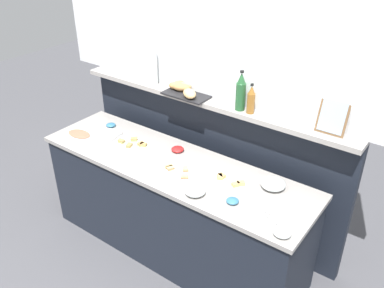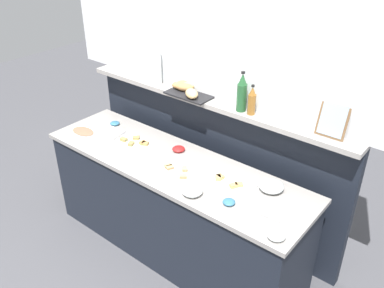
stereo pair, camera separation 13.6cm
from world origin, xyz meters
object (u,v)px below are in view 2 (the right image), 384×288
Objects in this scene: napkin_stack at (112,133)px; water_carafe at (156,68)px; sandwich_platter_rear at (136,142)px; glass_bowl_small at (192,191)px; sandwich_platter_front at (177,170)px; bread_basket at (187,89)px; glass_bowl_large at (271,186)px; vinegar_bottle_amber at (252,101)px; framed_picture at (333,120)px; wine_bottle_green at (242,93)px; cold_cuts_platter at (83,132)px; glass_bowl_medium at (276,235)px; condiment_bowl_cream at (229,202)px; condiment_bowl_teal at (179,149)px; sandwich_platter_side at (231,183)px; condiment_bowl_red at (115,123)px; serving_tongs at (264,217)px.

water_carafe is at bearing 68.17° from napkin_stack.
glass_bowl_small is at bearing -17.30° from sandwich_platter_rear.
bread_basket is (-0.32, 0.51, 0.42)m from sandwich_platter_front.
vinegar_bottle_amber is at bearing 144.20° from glass_bowl_large.
framed_picture reaches higher than glass_bowl_large.
water_carafe is (-0.11, 0.40, 0.53)m from sandwich_platter_rear.
sandwich_platter_rear is at bearing -155.57° from vinegar_bottle_amber.
wine_bottle_green is 0.77× the size of bread_basket.
cold_cuts_platter is 2.13m from framed_picture.
condiment_bowl_cream is at bearing 166.96° from glass_bowl_medium.
condiment_bowl_teal is 0.76m from water_carafe.
water_carafe reaches higher than glass_bowl_small.
water_carafe reaches higher than sandwich_platter_side.
condiment_bowl_red is at bearing -156.61° from bread_basket.
serving_tongs is 0.79× the size of vinegar_bottle_amber.
framed_picture reaches higher than glass_bowl_small.
bread_basket is at bearing 122.26° from sandwich_platter_front.
sandwich_platter_front reaches higher than condiment_bowl_red.
glass_bowl_medium reaches higher than condiment_bowl_teal.
glass_bowl_small reaches higher than sandwich_platter_rear.
vinegar_bottle_amber reaches higher than cold_cuts_platter.
glass_bowl_large is at bearing -35.80° from vinegar_bottle_amber.
sandwich_platter_side is 1.86× the size of glass_bowl_large.
glass_bowl_small is 0.54m from serving_tongs.
serving_tongs is 1.66m from water_carafe.
cold_cuts_platter is 2.69× the size of glass_bowl_medium.
framed_picture is at bearing 39.84° from sandwich_platter_side.
cold_cuts_platter is 1.08× the size of water_carafe.
condiment_bowl_red is at bearing -136.19° from water_carafe.
condiment_bowl_teal is (-0.46, 0.39, -0.01)m from glass_bowl_small.
condiment_bowl_cream is at bearing -61.87° from wine_bottle_green.
water_carafe is at bearing 142.66° from sandwich_platter_front.
condiment_bowl_red is (-1.49, 0.31, -0.00)m from condiment_bowl_cream.
framed_picture is at bearing 4.40° from vinegar_bottle_amber.
bread_basket is at bearing 23.39° from condiment_bowl_red.
sandwich_platter_rear is (-0.97, -0.02, 0.00)m from sandwich_platter_side.
sandwich_platter_rear and condiment_bowl_teal have the same top height.
glass_bowl_medium is at bearing -10.59° from sandwich_platter_rear.
vinegar_bottle_amber is at bearing 27.22° from condiment_bowl_teal.
glass_bowl_small is at bearing -136.31° from glass_bowl_large.
framed_picture is (0.65, 0.70, 0.49)m from glass_bowl_small.
condiment_bowl_cream and condiment_bowl_red have the same top height.
bread_basket reaches higher than serving_tongs.
glass_bowl_small is at bearing -132.84° from framed_picture.
napkin_stack is at bearing 32.40° from cold_cuts_platter.
sandwich_platter_rear is 1.78× the size of glass_bowl_large.
glass_bowl_medium is at bearing -38.44° from serving_tongs.
wine_bottle_green is at bearing 149.70° from glass_bowl_large.
bread_basket is at bearing 131.79° from glass_bowl_small.
vinegar_bottle_amber is 0.95× the size of framed_picture.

